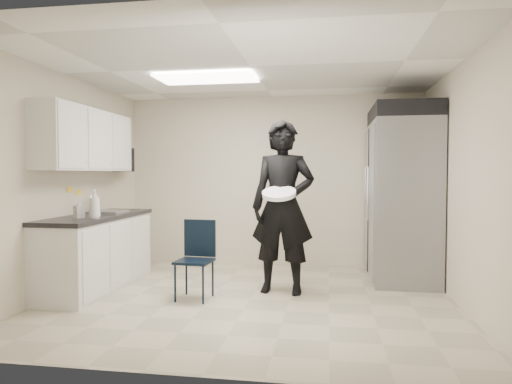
% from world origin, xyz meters
% --- Properties ---
extents(floor, '(4.50, 4.50, 0.00)m').
position_xyz_m(floor, '(0.00, 0.00, 0.00)').
color(floor, '#B9AB91').
rests_on(floor, ground).
extents(ceiling, '(4.50, 4.50, 0.00)m').
position_xyz_m(ceiling, '(0.00, 0.00, 2.60)').
color(ceiling, white).
rests_on(ceiling, back_wall).
extents(back_wall, '(4.50, 0.00, 4.50)m').
position_xyz_m(back_wall, '(0.00, 2.00, 1.30)').
color(back_wall, beige).
rests_on(back_wall, floor).
extents(left_wall, '(0.00, 4.00, 4.00)m').
position_xyz_m(left_wall, '(-2.25, 0.00, 1.30)').
color(left_wall, beige).
rests_on(left_wall, floor).
extents(right_wall, '(0.00, 4.00, 4.00)m').
position_xyz_m(right_wall, '(2.25, 0.00, 1.30)').
color(right_wall, beige).
rests_on(right_wall, floor).
extents(ceiling_panel, '(1.20, 0.60, 0.02)m').
position_xyz_m(ceiling_panel, '(-0.60, 0.40, 2.57)').
color(ceiling_panel, white).
rests_on(ceiling_panel, ceiling).
extents(lower_counter, '(0.60, 1.90, 0.86)m').
position_xyz_m(lower_counter, '(-1.95, 0.20, 0.43)').
color(lower_counter, silver).
rests_on(lower_counter, floor).
extents(countertop, '(0.64, 1.95, 0.05)m').
position_xyz_m(countertop, '(-1.95, 0.20, 0.89)').
color(countertop, black).
rests_on(countertop, lower_counter).
extents(sink, '(0.42, 0.40, 0.14)m').
position_xyz_m(sink, '(-1.93, 0.45, 0.87)').
color(sink, gray).
rests_on(sink, countertop).
extents(faucet, '(0.02, 0.02, 0.24)m').
position_xyz_m(faucet, '(-2.13, 0.45, 1.02)').
color(faucet, silver).
rests_on(faucet, countertop).
extents(upper_cabinets, '(0.35, 1.80, 0.75)m').
position_xyz_m(upper_cabinets, '(-2.08, 0.20, 1.83)').
color(upper_cabinets, silver).
rests_on(upper_cabinets, left_wall).
extents(towel_dispenser, '(0.22, 0.30, 0.35)m').
position_xyz_m(towel_dispenser, '(-2.14, 1.35, 1.62)').
color(towel_dispenser, black).
rests_on(towel_dispenser, left_wall).
extents(notice_sticker_left, '(0.00, 0.12, 0.07)m').
position_xyz_m(notice_sticker_left, '(-2.24, 0.10, 1.22)').
color(notice_sticker_left, yellow).
rests_on(notice_sticker_left, left_wall).
extents(notice_sticker_right, '(0.00, 0.12, 0.07)m').
position_xyz_m(notice_sticker_right, '(-2.24, 0.30, 1.18)').
color(notice_sticker_right, yellow).
rests_on(notice_sticker_right, left_wall).
extents(commercial_fridge, '(0.80, 1.35, 2.10)m').
position_xyz_m(commercial_fridge, '(1.83, 1.27, 1.05)').
color(commercial_fridge, gray).
rests_on(commercial_fridge, floor).
extents(fridge_compressor, '(0.80, 1.35, 0.20)m').
position_xyz_m(fridge_compressor, '(1.83, 1.27, 2.20)').
color(fridge_compressor, black).
rests_on(fridge_compressor, commercial_fridge).
extents(folding_chair, '(0.41, 0.41, 0.86)m').
position_xyz_m(folding_chair, '(-0.62, -0.10, 0.43)').
color(folding_chair, black).
rests_on(folding_chair, floor).
extents(man_tuxedo, '(0.78, 0.55, 2.04)m').
position_xyz_m(man_tuxedo, '(0.33, 0.35, 1.02)').
color(man_tuxedo, black).
rests_on(man_tuxedo, floor).
extents(bucket_lid, '(0.41, 0.41, 0.05)m').
position_xyz_m(bucket_lid, '(0.31, 0.10, 1.19)').
color(bucket_lid, silver).
rests_on(bucket_lid, man_tuxedo).
extents(soap_bottle_a, '(0.14, 0.14, 0.33)m').
position_xyz_m(soap_bottle_a, '(-1.74, -0.24, 1.07)').
color(soap_bottle_a, silver).
rests_on(soap_bottle_a, countertop).
extents(soap_bottle_b, '(0.14, 0.14, 0.22)m').
position_xyz_m(soap_bottle_b, '(-1.92, -0.24, 1.02)').
color(soap_bottle_b, '#B7B9C4').
rests_on(soap_bottle_b, countertop).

